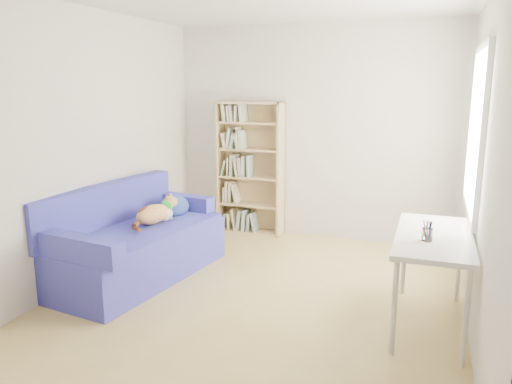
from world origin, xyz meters
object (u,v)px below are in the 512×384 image
(desk, at_px, (433,244))
(pen_cup, at_px, (427,233))
(sofa, at_px, (135,242))
(bookshelf, at_px, (250,173))

(desk, xyz_separation_m, pen_cup, (-0.05, -0.17, 0.13))
(sofa, height_order, bookshelf, bookshelf)
(sofa, bearing_deg, bookshelf, 80.83)
(bookshelf, bearing_deg, sofa, -106.94)
(bookshelf, distance_m, desk, 2.95)
(bookshelf, xyz_separation_m, desk, (2.23, -1.92, -0.10))
(bookshelf, distance_m, pen_cup, 3.02)
(bookshelf, height_order, pen_cup, bookshelf)
(pen_cup, bearing_deg, bookshelf, 136.09)
(sofa, distance_m, bookshelf, 1.94)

